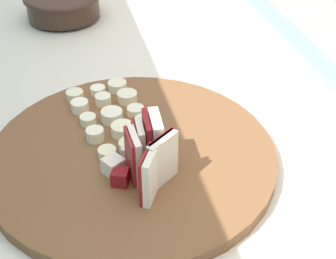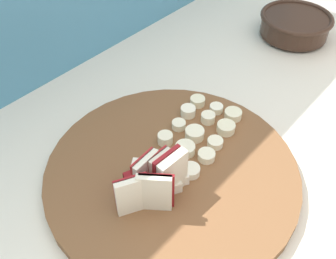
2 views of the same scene
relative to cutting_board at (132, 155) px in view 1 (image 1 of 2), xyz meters
name	(u,v)px [view 1 (image 1 of 2)]	position (x,y,z in m)	size (l,w,h in m)	color
cutting_board	(132,155)	(0.00, 0.00, 0.00)	(0.37, 0.37, 0.02)	brown
apple_wedge_fan	(148,154)	(-0.05, -0.01, 0.04)	(0.10, 0.06, 0.07)	maroon
apple_dice_pile	(130,161)	(-0.03, 0.01, 0.02)	(0.07, 0.08, 0.02)	maroon
banana_slice_rows	(114,115)	(0.07, 0.01, 0.02)	(0.18, 0.12, 0.02)	white
ceramic_bowl	(63,5)	(0.47, 0.05, 0.02)	(0.15, 0.15, 0.05)	#382319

